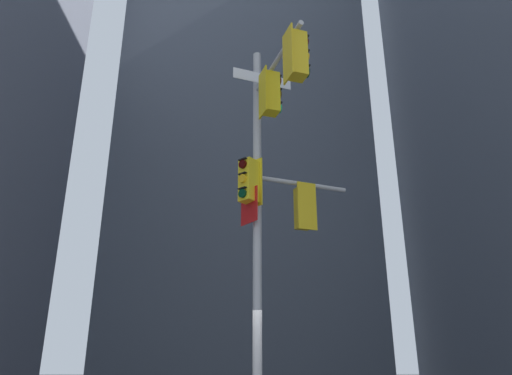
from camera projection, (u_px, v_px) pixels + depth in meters
The scene contains 2 objects.
building_mid_block at pixel (243, 166), 32.88m from camera, with size 14.21×14.21×28.38m, color #4C5460.
signal_pole_assembly at pixel (271, 171), 10.62m from camera, with size 2.82×3.49×8.88m.
Camera 1 is at (-0.34, -10.29, 1.47)m, focal length 33.53 mm.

